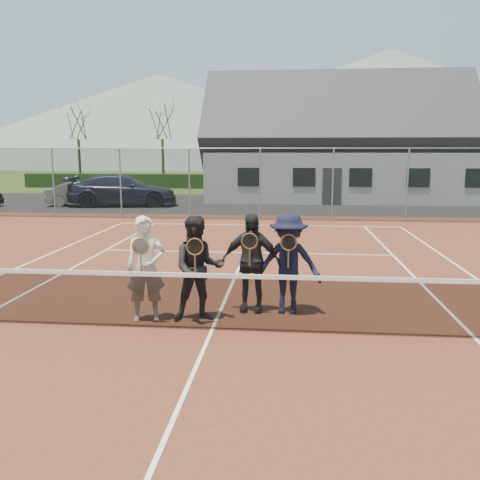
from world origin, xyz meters
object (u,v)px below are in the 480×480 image
(car_b, at_px, (84,194))
(player_c, at_px, (251,262))
(tennis_net, at_px, (212,299))
(player_b, at_px, (198,269))
(clubhouse, at_px, (336,133))
(player_a, at_px, (146,269))
(player_d, at_px, (288,264))
(car_c, at_px, (123,190))

(car_b, relative_size, player_c, 2.13)
(car_b, relative_size, tennis_net, 0.33)
(tennis_net, relative_size, player_b, 6.49)
(clubhouse, height_order, player_c, clubhouse)
(car_b, distance_m, player_b, 20.22)
(player_b, bearing_deg, player_c, 35.46)
(tennis_net, height_order, player_a, player_a)
(player_c, relative_size, player_d, 1.00)
(tennis_net, relative_size, player_d, 6.49)
(tennis_net, bearing_deg, player_a, 160.65)
(player_a, distance_m, player_c, 1.86)
(clubhouse, height_order, player_d, clubhouse)
(tennis_net, relative_size, clubhouse, 0.75)
(car_c, bearing_deg, player_a, -169.17)
(car_c, height_order, player_c, player_c)
(car_c, relative_size, clubhouse, 0.37)
(player_a, distance_m, player_d, 2.48)
(car_b, relative_size, player_d, 2.13)
(car_b, height_order, player_b, player_b)
(car_c, xyz_separation_m, clubhouse, (11.60, 5.52, 3.16))
(car_c, bearing_deg, clubhouse, -73.25)
(player_d, bearing_deg, player_a, -165.38)
(car_c, xyz_separation_m, player_b, (7.29, -17.98, 0.09))
(car_c, bearing_deg, car_b, 83.47)
(car_b, height_order, car_c, car_c)
(car_c, distance_m, player_b, 19.40)
(car_b, bearing_deg, player_d, -159.87)
(player_d, bearing_deg, player_b, -160.31)
(car_c, height_order, player_b, player_b)
(tennis_net, height_order, clubhouse, clubhouse)
(player_c, xyz_separation_m, player_d, (0.67, -0.06, -0.00))
(car_b, distance_m, tennis_net, 20.80)
(clubhouse, xyz_separation_m, player_d, (-2.79, -22.95, -3.07))
(car_b, bearing_deg, clubhouse, -79.81)
(player_b, bearing_deg, car_b, 117.69)
(player_b, xyz_separation_m, player_d, (1.52, 0.54, -0.00))
(tennis_net, relative_size, player_a, 6.49)
(car_c, bearing_deg, tennis_net, -166.35)
(car_b, xyz_separation_m, clubhouse, (13.70, 5.59, 3.36))
(player_d, bearing_deg, car_b, 122.16)
(player_b, relative_size, player_c, 1.00)
(car_c, distance_m, player_a, 19.17)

